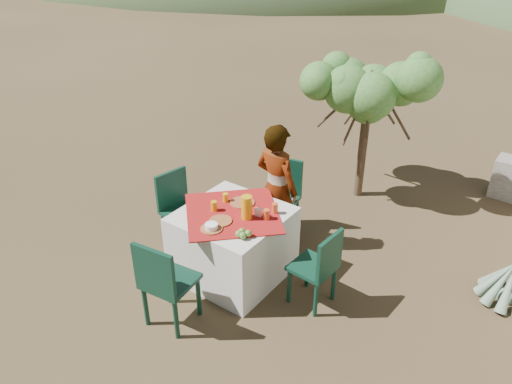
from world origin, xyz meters
TOP-DOWN VIEW (x-y plane):
  - ground at (0.00, 0.00)m, footprint 160.00×160.00m
  - table at (0.50, -0.11)m, footprint 1.30×1.30m
  - chair_far at (0.45, 0.87)m, footprint 0.50×0.50m
  - chair_near at (0.48, -1.09)m, footprint 0.48×0.48m
  - chair_left at (-0.36, -0.02)m, footprint 0.48×0.48m
  - chair_right at (1.48, -0.02)m, footprint 0.42×0.42m
  - person at (0.57, 0.59)m, footprint 0.59×0.43m
  - shrub_tree at (0.89, 2.31)m, footprint 1.51×1.48m
  - agave at (3.01, 1.16)m, footprint 0.63×0.65m
  - plate_far at (0.47, 0.10)m, footprint 0.26×0.26m
  - plate_near at (0.51, -0.31)m, footprint 0.23×0.23m
  - glass_far at (0.31, 0.02)m, footprint 0.06×0.06m
  - glass_near at (0.32, -0.19)m, footprint 0.07×0.07m
  - juice_pitcher at (0.68, -0.10)m, footprint 0.11×0.11m
  - bowl_plate at (0.52, -0.47)m, footprint 0.22×0.22m
  - white_bowl at (0.52, -0.47)m, footprint 0.13×0.13m
  - jar_left at (0.85, -0.01)m, footprint 0.07×0.07m
  - jar_right at (0.85, 0.15)m, footprint 0.06×0.06m
  - napkin_holder at (0.75, -0.01)m, footprint 0.07×0.05m
  - fruit_cluster at (0.85, -0.39)m, footprint 0.14×0.13m

SIDE VIEW (x-z plane):
  - ground at x=0.00m, z-range 0.00..0.00m
  - agave at x=3.01m, z-range -0.11..0.57m
  - table at x=0.50m, z-range 0.00..0.76m
  - chair_right at x=1.48m, z-range 0.05..0.90m
  - chair_left at x=-0.36m, z-range 0.05..0.94m
  - chair_far at x=0.45m, z-range 0.05..0.98m
  - chair_near at x=0.48m, z-range 0.05..0.99m
  - person at x=0.57m, z-range 0.00..1.51m
  - bowl_plate at x=0.52m, z-range 0.76..0.77m
  - plate_far at x=0.47m, z-range 0.76..0.78m
  - plate_near at x=0.51m, z-range 0.76..0.78m
  - fruit_cluster at x=0.85m, z-range 0.76..0.83m
  - white_bowl at x=0.52m, z-range 0.77..0.82m
  - napkin_holder at x=0.75m, z-range 0.76..0.85m
  - glass_far at x=0.31m, z-range 0.76..0.86m
  - jar_right at x=0.85m, z-range 0.76..0.86m
  - jar_left at x=0.85m, z-range 0.76..0.87m
  - glass_near at x=0.32m, z-range 0.76..0.87m
  - juice_pitcher at x=0.68m, z-range 0.76..1.01m
  - shrub_tree at x=0.89m, z-range 0.51..2.29m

